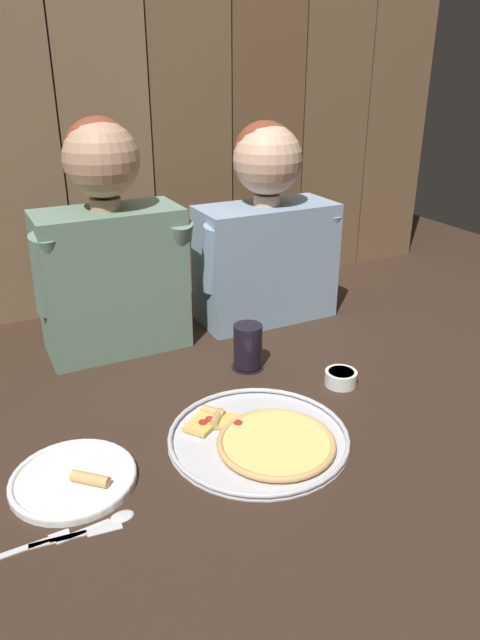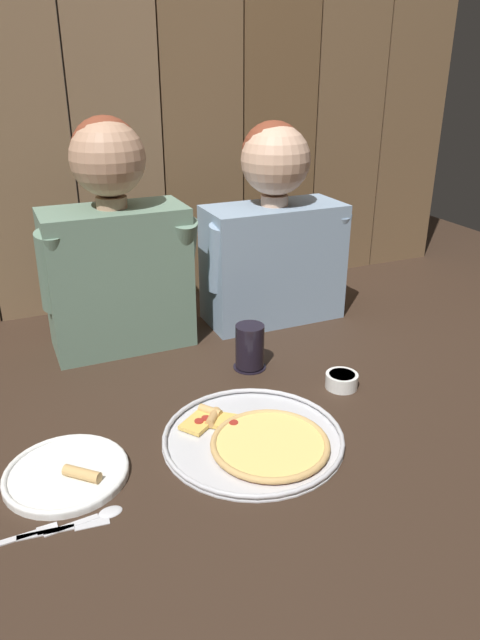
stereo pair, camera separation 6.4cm
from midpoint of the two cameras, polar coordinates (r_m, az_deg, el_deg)
ground_plane at (r=1.39m, az=4.10°, el=-8.16°), size 3.20×3.20×0.00m
pizza_tray at (r=1.25m, az=3.25°, el=-11.61°), size 0.39×0.39×0.03m
dinner_plate at (r=1.20m, az=-15.14°, el=-14.31°), size 0.24×0.24×0.03m
drinking_glass at (r=1.51m, az=2.18°, el=-2.69°), size 0.09×0.09×0.12m
dipping_bowl at (r=1.47m, az=11.20°, el=-5.80°), size 0.08×0.08×0.04m
table_fork at (r=1.10m, az=-18.90°, el=-19.45°), size 0.13×0.02×0.01m
table_knife at (r=1.10m, az=-15.13°, el=-19.15°), size 0.16×0.03×0.01m
table_spoon at (r=1.11m, az=-12.09°, el=-18.23°), size 0.14×0.03×0.01m
diner_left at (r=1.59m, az=-11.01°, el=7.34°), size 0.41×0.21×0.62m
diner_right at (r=1.75m, az=4.40°, el=8.74°), size 0.45×0.21×0.59m
wooden_backdrop_wall at (r=1.89m, az=-7.00°, el=23.11°), size 2.19×0.03×1.43m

